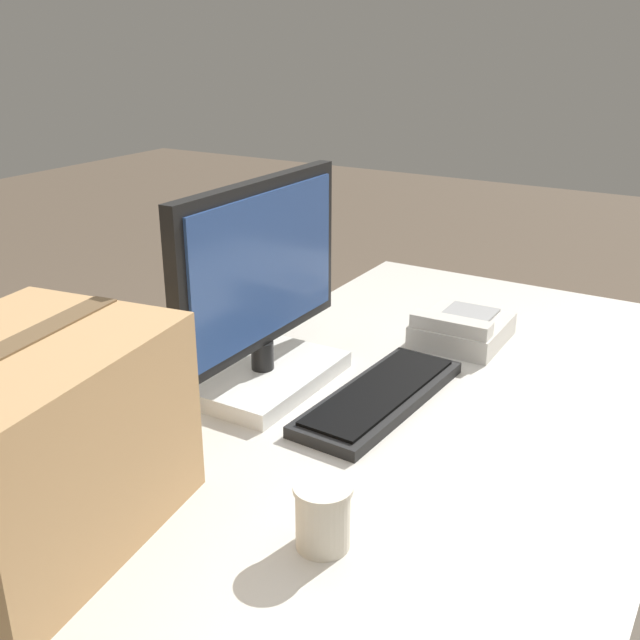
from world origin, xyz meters
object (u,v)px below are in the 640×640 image
desk_phone (461,329)px  paper_cup_right (323,515)px  keyboard (380,396)px  cardboard_box (25,445)px  monitor (262,302)px

desk_phone → paper_cup_right: paper_cup_right is taller
keyboard → cardboard_box: bearing=161.9°
monitor → desk_phone: (0.40, -0.26, -0.14)m
keyboard → desk_phone: desk_phone is taller
paper_cup_right → cardboard_box: 0.40m
keyboard → paper_cup_right: (-0.41, -0.12, 0.03)m
monitor → cardboard_box: (-0.55, -0.00, -0.03)m
keyboard → desk_phone: size_ratio=1.99×
monitor → keyboard: monitor is taller
monitor → paper_cup_right: bearing=-136.0°
keyboard → paper_cup_right: size_ratio=4.44×
monitor → paper_cup_right: monitor is taller
keyboard → cardboard_box: (-0.59, 0.23, 0.13)m
keyboard → paper_cup_right: paper_cup_right is taller
keyboard → desk_phone: (0.35, -0.02, 0.02)m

